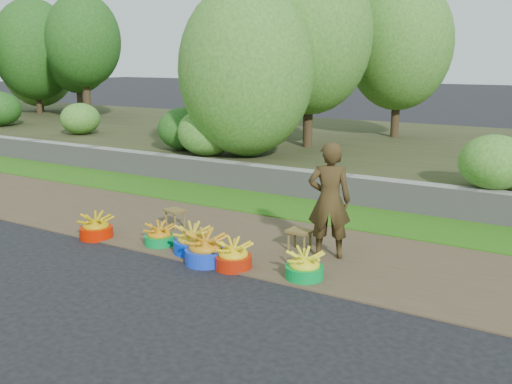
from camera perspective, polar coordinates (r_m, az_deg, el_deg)
The scene contains 15 objects.
ground_plane at distance 7.44m, azimuth -3.90°, elevation -7.78°, with size 120.00×120.00×0.00m, color black.
dirt_shoulder at distance 8.42m, azimuth 1.05°, elevation -5.15°, with size 80.00×2.50×0.02m, color #4E3E2A.
grass_verge at distance 10.12m, azimuth 6.81°, elevation -2.03°, with size 80.00×1.50×0.04m, color #2D6813.
retaining_wall at distance 10.82m, azimuth 8.75°, elevation 0.29°, with size 80.00×0.35×0.55m, color gray.
earth_bank at distance 15.38m, azimuth 15.91°, elevation 3.65°, with size 80.00×10.00×0.50m, color #36391D.
vegetation at distance 16.27m, azimuth -1.65°, elevation 13.56°, with size 36.01×8.30×4.61m.
basin_a at distance 8.98m, azimuth -15.70°, elevation -3.44°, with size 0.50×0.50×0.37m.
basin_b at distance 8.42m, azimuth -9.62°, elevation -4.36°, with size 0.44×0.44×0.33m.
basin_c at distance 8.01m, azimuth -6.36°, elevation -4.92°, with size 0.54×0.54×0.40m.
basin_d at distance 7.62m, azimuth -5.07°, elevation -5.78°, with size 0.56×0.56×0.42m.
basin_e at distance 7.43m, azimuth -2.29°, elevation -6.45°, with size 0.49×0.49×0.36m.
basin_f at distance 7.09m, azimuth 4.87°, elevation -7.47°, with size 0.48×0.48×0.36m.
stool_left at distance 9.22m, azimuth -8.12°, elevation -2.10°, with size 0.38×0.33×0.29m.
stool_right at distance 8.05m, azimuth 4.37°, elevation -4.22°, with size 0.35×0.27×0.29m.
vendor_woman at distance 7.68m, azimuth 7.35°, elevation -0.83°, with size 0.58×0.38×1.58m, color black.
Camera 1 is at (4.05, -5.64, 2.65)m, focal length 40.00 mm.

